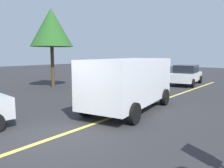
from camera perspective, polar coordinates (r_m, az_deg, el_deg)
The scene contains 5 objects.
ground_plane at distance 7.01m, azimuth -14.32°, elevation -12.84°, with size 80.00×80.00×0.00m, color #2D2D30.
lane_marking_centre at distance 9.05m, azimuth 1.04°, elevation -7.94°, with size 28.00×0.16×0.01m, color #E0D14C.
white_van at distance 9.79m, azimuth 4.35°, elevation 0.74°, with size 5.43×2.86×2.20m.
car_white_behind_van at distance 19.25m, azimuth 17.76°, elevation 2.22°, with size 4.49×2.43×1.55m.
tree_centre_verge at distance 17.43m, azimuth -14.84°, elevation 13.35°, with size 3.04×3.04×5.65m.
Camera 1 is at (-3.96, -5.26, 2.39)m, focal length 36.84 mm.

